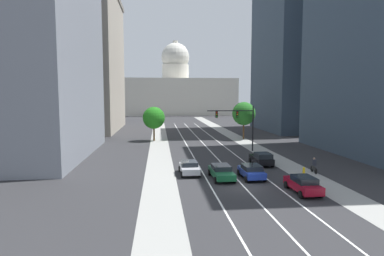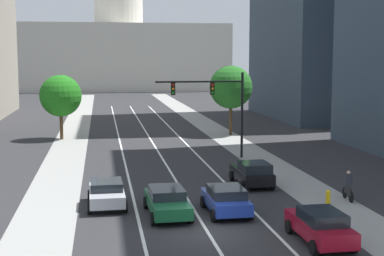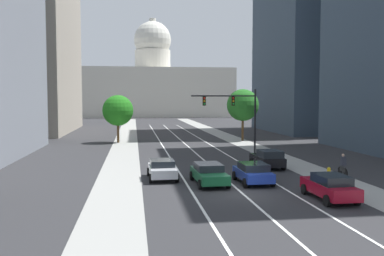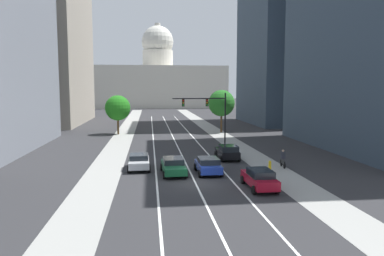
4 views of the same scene
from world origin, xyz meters
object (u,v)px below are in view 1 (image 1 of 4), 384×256
Objects in this scene: capitol_building at (176,93)px; fire_hydrant at (304,171)px; traffic_signal_mast at (239,120)px; cyclist at (314,165)px; car_blue at (251,171)px; car_crimson at (303,184)px; car_black at (262,159)px; street_tree_far_right at (244,114)px; street_tree_near_left at (154,118)px; car_silver at (189,167)px; car_green at (221,172)px.

capitol_building reaches higher than fire_hydrant.
traffic_signal_mast reaches higher than cyclist.
car_blue is 5.86m from fire_hydrant.
cyclist is at bearing -33.24° from car_crimson.
street_tree_far_right reaches higher than car_black.
traffic_signal_mast reaches higher than car_blue.
car_silver is at bearing -81.29° from street_tree_near_left.
car_green is at bearing 134.09° from car_black.
capitol_building reaches higher than cyclist.
traffic_signal_mast is at bearing 0.06° from car_crimson.
street_tree_near_left is (-13.24, 34.52, 3.52)m from car_crimson.
car_blue is at bearing -89.26° from capitol_building.
car_green is (-6.10, 5.49, -0.04)m from car_crimson.
car_black is at bearing 47.96° from cyclist.
car_blue is at bearing 153.46° from car_black.
street_tree_far_right is (4.30, 13.50, 0.19)m from traffic_signal_mast.
fire_hydrant is (2.78, 5.89, -0.32)m from car_crimson.
car_green is 1.11× the size of car_black.
car_silver is at bearing 67.18° from car_blue.
traffic_signal_mast is at bearing -87.61° from capitol_building.
fire_hydrant is at bearing -84.77° from car_blue.
car_green is at bearing 101.74° from cyclist.
car_green is 2.79× the size of cyclist.
cyclist reaches higher than car_black.
car_blue is 0.58× the size of traffic_signal_mast.
traffic_signal_mast is 18.31m from street_tree_near_left.
car_blue is 4.52× the size of fire_hydrant.
car_silver is 4.46× the size of fire_hydrant.
street_tree_near_left is (-17.22, -0.54, -0.67)m from street_tree_far_right.
cyclist is (1.60, 1.00, 0.39)m from fire_hydrant.
car_blue reaches higher than car_silver.
car_crimson is 1.10× the size of car_silver.
cyclist is at bearing 32.02° from fire_hydrant.
fire_hydrant is at bearing -78.81° from traffic_signal_mast.
capitol_building is 56.81× the size of fire_hydrant.
traffic_signal_mast is at bearing 101.19° from fire_hydrant.
traffic_signal_mast reaches higher than car_crimson.
car_black is at bearing -0.81° from car_crimson.
cyclist is at bearing -57.47° from street_tree_near_left.
capitol_building is at bearing -2.61° from car_green.
street_tree_near_left is (-8.67, -88.86, -5.40)m from capitol_building.
street_tree_near_left is at bearing 134.91° from traffic_signal_mast.
car_black is at bearing -87.66° from capitol_building.
car_black is (9.14, 3.70, 0.07)m from car_silver.
car_crimson is at bearing -115.24° from fire_hydrant.
car_crimson is 6.52m from fire_hydrant.
car_silver is 0.93× the size of car_black.
car_blue is (-3.05, 5.28, -0.02)m from car_crimson.
cyclist is (4.38, -4.56, 0.03)m from car_black.
car_silver is 30.58m from street_tree_far_right.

